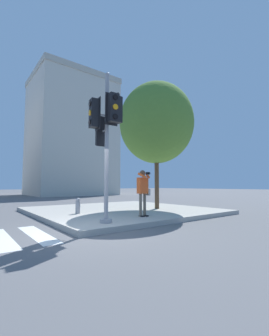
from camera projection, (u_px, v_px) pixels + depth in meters
name	position (u px, v px, depth m)	size (l,w,h in m)	color
ground_plane	(88.00, 233.00, 6.37)	(160.00, 160.00, 0.00)	#5B5B5E
sidewalk_corner	(121.00, 210.00, 11.27)	(8.00, 8.00, 0.18)	#ADA89E
traffic_signal_pole	(106.00, 126.00, 7.25)	(1.19, 1.19, 4.86)	#939399
person_photographer	(143.00, 189.00, 8.50)	(0.58, 0.54, 1.74)	black
street_tree	(156.00, 123.00, 11.62)	(3.81, 3.81, 6.49)	brown
fire_hydrant	(78.00, 206.00, 9.31)	(0.19, 0.25, 0.65)	#99999E
building_right	(71.00, 137.00, 33.19)	(11.03, 10.17, 17.11)	beige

